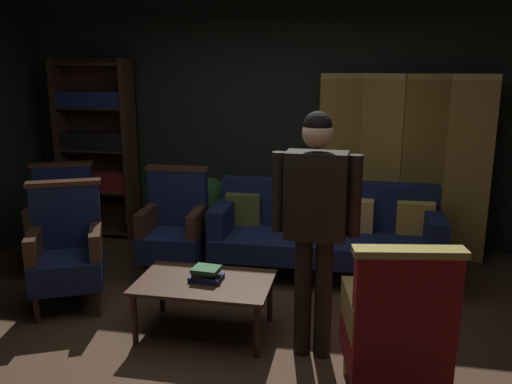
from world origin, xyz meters
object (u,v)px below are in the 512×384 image
(armchair_gilt_accent, at_px, (396,328))
(book_green_cloth, at_px, (206,269))
(bookshelf, at_px, (97,147))
(velvet_couch, at_px, (325,229))
(standing_figure, at_px, (315,214))
(folding_screen, at_px, (401,163))
(armchair_wing_left, at_px, (63,220))
(coffee_table, at_px, (205,286))
(armchair_wing_right, at_px, (175,226))
(armchair_wing_far, at_px, (67,249))
(book_black_cloth, at_px, (206,273))
(potted_plant, at_px, (209,209))
(book_navy_cloth, at_px, (206,278))

(armchair_gilt_accent, height_order, book_green_cloth, armchair_gilt_accent)
(bookshelf, xyz_separation_m, velvet_couch, (2.70, -0.74, -0.60))
(armchair_gilt_accent, bearing_deg, standing_figure, 138.67)
(folding_screen, height_order, velvet_couch, folding_screen)
(armchair_gilt_accent, height_order, standing_figure, standing_figure)
(bookshelf, relative_size, armchair_wing_left, 1.97)
(folding_screen, height_order, standing_figure, folding_screen)
(coffee_table, bearing_deg, armchair_wing_right, 120.12)
(armchair_wing_far, relative_size, book_green_cloth, 5.37)
(armchair_wing_left, distance_m, book_green_cloth, 2.04)
(folding_screen, xyz_separation_m, book_black_cloth, (-1.52, -2.05, -0.51))
(standing_figure, bearing_deg, potted_plant, 124.14)
(bookshelf, height_order, armchair_wing_far, bookshelf)
(coffee_table, bearing_deg, armchair_gilt_accent, -24.40)
(velvet_couch, relative_size, potted_plant, 2.58)
(book_black_cloth, bearing_deg, armchair_wing_right, 120.91)
(armchair_wing_left, relative_size, book_green_cloth, 5.37)
(velvet_couch, distance_m, book_black_cloth, 1.55)
(standing_figure, relative_size, book_black_cloth, 7.84)
(standing_figure, bearing_deg, armchair_wing_far, 169.00)
(armchair_wing_left, xyz_separation_m, standing_figure, (2.58, -1.18, 0.54))
(armchair_wing_far, relative_size, potted_plant, 1.27)
(standing_figure, bearing_deg, bookshelf, 140.63)
(book_navy_cloth, bearing_deg, potted_plant, 105.34)
(armchair_wing_left, height_order, standing_figure, standing_figure)
(bookshelf, height_order, book_navy_cloth, bookshelf)
(coffee_table, bearing_deg, velvet_couch, 58.83)
(velvet_couch, xyz_separation_m, armchair_wing_left, (-2.57, -0.31, 0.03))
(folding_screen, bearing_deg, armchair_wing_far, -147.10)
(velvet_couch, height_order, book_green_cloth, velvet_couch)
(bookshelf, relative_size, standing_figure, 1.20)
(bookshelf, xyz_separation_m, armchair_wing_left, (0.13, -1.05, -0.57))
(armchair_wing_right, bearing_deg, armchair_wing_far, -130.53)
(book_green_cloth, bearing_deg, armchair_wing_left, 150.18)
(armchair_wing_left, height_order, book_navy_cloth, armchair_wing_left)
(armchair_wing_far, xyz_separation_m, book_black_cloth, (1.27, -0.24, -0.01))
(book_green_cloth, bearing_deg, potted_plant, 105.34)
(bookshelf, relative_size, coffee_table, 2.05)
(bookshelf, distance_m, standing_figure, 3.51)
(book_green_cloth, bearing_deg, bookshelf, 132.69)
(folding_screen, relative_size, book_black_cloth, 8.76)
(armchair_wing_far, xyz_separation_m, potted_plant, (0.80, 1.49, -0.02))
(book_navy_cloth, bearing_deg, armchair_wing_far, 169.25)
(armchair_gilt_accent, relative_size, book_navy_cloth, 4.45)
(armchair_gilt_accent, height_order, armchair_wing_left, same)
(potted_plant, distance_m, book_black_cloth, 1.79)
(armchair_wing_far, bearing_deg, velvet_couch, 27.58)
(potted_plant, xyz_separation_m, book_green_cloth, (0.47, -1.73, 0.03))
(armchair_wing_far, distance_m, book_green_cloth, 1.30)
(book_black_cloth, bearing_deg, armchair_wing_left, 150.18)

